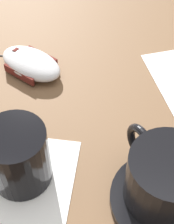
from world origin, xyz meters
name	(u,v)px	position (x,y,z in m)	size (l,w,h in m)	color
ground_plane	(95,122)	(0.00, 0.00, 0.00)	(3.00, 3.00, 0.00)	brown
saucer	(163,200)	(-0.10, 0.11, 0.01)	(0.13, 0.13, 0.01)	black
coffee_cup	(165,177)	(-0.09, 0.10, 0.05)	(0.10, 0.11, 0.07)	black
computer_mouse	(31,63)	(0.12, -0.09, 0.02)	(0.13, 0.11, 0.03)	silver
napkin_under_glass	(24,177)	(0.08, 0.10, 0.00)	(0.13, 0.13, 0.00)	white
drinking_glass	(18,156)	(0.08, 0.10, 0.04)	(0.07, 0.07, 0.08)	black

